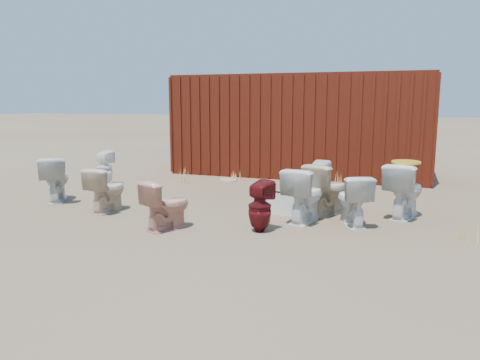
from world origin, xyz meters
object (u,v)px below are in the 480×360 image
(toilet_back_e, at_px, (319,182))
(toilet_front_maroon, at_px, (260,206))
(toilet_back_beige_left, at_px, (107,190))
(toilet_front_c, at_px, (305,195))
(toilet_front_e, at_px, (353,200))
(shipping_container, at_px, (302,125))
(toilet_front_pink, at_px, (167,205))
(toilet_front_a, at_px, (56,179))
(toilet_back_beige_right, at_px, (327,189))
(toilet_back_yellowlid, at_px, (404,190))
(toilet_back_a, at_px, (104,168))
(loose_tank, at_px, (284,203))

(toilet_back_e, bearing_deg, toilet_front_maroon, 87.41)
(toilet_front_maroon, relative_size, toilet_back_beige_left, 0.97)
(toilet_front_c, height_order, toilet_front_e, toilet_front_c)
(shipping_container, xyz_separation_m, toilet_front_pink, (-0.66, -5.81, -0.85))
(toilet_back_beige_left, bearing_deg, toilet_front_a, -12.55)
(toilet_back_beige_right, bearing_deg, toilet_front_maroon, 85.20)
(toilet_back_yellowlid, height_order, toilet_back_e, toilet_back_yellowlid)
(toilet_front_pink, relative_size, toilet_front_e, 0.94)
(toilet_front_c, bearing_deg, shipping_container, -65.41)
(toilet_back_a, bearing_deg, shipping_container, -134.18)
(toilet_back_beige_right, xyz_separation_m, toilet_back_yellowlid, (1.15, 0.20, 0.02))
(toilet_front_pink, distance_m, toilet_back_yellowlid, 3.62)
(toilet_front_pink, xyz_separation_m, toilet_back_beige_right, (1.98, 1.63, 0.06))
(toilet_back_beige_right, height_order, toilet_back_yellowlid, toilet_back_yellowlid)
(toilet_front_pink, height_order, toilet_front_c, toilet_front_c)
(toilet_front_e, bearing_deg, shipping_container, -94.02)
(toilet_back_beige_left, relative_size, loose_tank, 1.47)
(shipping_container, bearing_deg, toilet_front_a, -125.63)
(toilet_back_beige_left, relative_size, toilet_back_e, 0.96)
(shipping_container, distance_m, loose_tank, 4.55)
(toilet_front_c, distance_m, toilet_back_e, 1.31)
(toilet_front_maroon, bearing_deg, toilet_front_a, 10.25)
(toilet_front_c, relative_size, toilet_back_yellowlid, 0.96)
(toilet_front_c, bearing_deg, toilet_back_beige_left, 19.89)
(toilet_front_pink, distance_m, loose_tank, 1.96)
(shipping_container, relative_size, toilet_front_a, 7.40)
(toilet_back_beige_left, height_order, loose_tank, toilet_back_beige_left)
(toilet_back_a, xyz_separation_m, loose_tank, (4.27, -1.24, -0.20))
(toilet_back_beige_right, relative_size, loose_tank, 1.64)
(toilet_front_a, height_order, toilet_front_pink, toilet_front_a)
(toilet_back_yellowlid, bearing_deg, toilet_front_pink, 46.70)
(toilet_front_e, height_order, toilet_back_yellowlid, toilet_back_yellowlid)
(shipping_container, distance_m, toilet_back_yellowlid, 4.74)
(toilet_front_maroon, xyz_separation_m, toilet_back_a, (-4.20, 2.34, 0.02))
(toilet_front_c, xyz_separation_m, toilet_front_e, (0.69, 0.05, -0.04))
(shipping_container, bearing_deg, toilet_back_yellowlid, -58.20)
(toilet_front_pink, relative_size, loose_tank, 1.40)
(toilet_back_beige_left, bearing_deg, toilet_back_e, -147.72)
(toilet_front_pink, relative_size, toilet_back_a, 0.94)
(toilet_front_e, height_order, toilet_back_beige_left, toilet_front_e)
(shipping_container, height_order, loose_tank, shipping_container)
(toilet_back_a, distance_m, toilet_back_yellowlid, 6.12)
(toilet_front_pink, distance_m, toilet_front_c, 2.04)
(toilet_front_c, bearing_deg, toilet_back_e, -77.44)
(shipping_container, relative_size, toilet_front_c, 7.33)
(shipping_container, xyz_separation_m, toilet_front_c, (1.07, -4.74, -0.79))
(toilet_front_pink, bearing_deg, toilet_back_a, -16.24)
(toilet_back_beige_right, bearing_deg, toilet_front_e, 155.41)
(toilet_front_e, distance_m, toilet_back_beige_left, 3.89)
(toilet_front_a, xyz_separation_m, toilet_front_maroon, (4.05, -0.68, -0.05))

